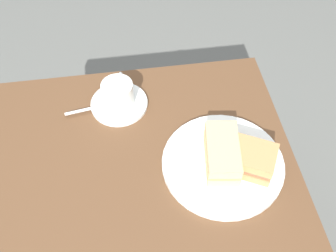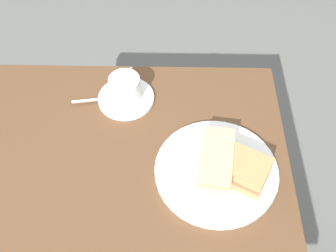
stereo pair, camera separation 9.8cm
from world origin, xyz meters
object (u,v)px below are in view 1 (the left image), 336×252
object	(u,v)px
sandwich_front	(222,153)
spoon	(90,108)
sandwich_plate	(223,164)
coffee_saucer	(119,104)
coffee_cup	(118,93)
sandwich_back	(248,158)

from	to	relation	value
sandwich_front	spoon	distance (m)	0.36
sandwich_plate	sandwich_front	size ratio (longest dim) A/B	1.91
sandwich_plate	coffee_saucer	xyz separation A→B (m)	(0.22, 0.23, -0.00)
coffee_cup	sandwich_plate	bearing A→B (deg)	-134.76
sandwich_plate	sandwich_back	size ratio (longest dim) A/B	2.02
coffee_cup	sandwich_back	bearing A→B (deg)	-130.91
coffee_saucer	sandwich_back	bearing A→B (deg)	-130.65
coffee_saucer	spoon	size ratio (longest dim) A/B	1.50
sandwich_back	coffee_cup	bearing A→B (deg)	49.09
coffee_cup	sandwich_front	bearing A→B (deg)	-134.66
spoon	coffee_saucer	bearing A→B (deg)	-81.13
sandwich_front	sandwich_back	world-z (taller)	sandwich_front
sandwich_front	spoon	world-z (taller)	sandwich_front
sandwich_plate	coffee_saucer	distance (m)	0.32
sandwich_plate	coffee_saucer	bearing A→B (deg)	45.53
sandwich_back	sandwich_plate	bearing A→B (deg)	72.36
sandwich_plate	coffee_saucer	world-z (taller)	sandwich_plate
sandwich_plate	coffee_saucer	size ratio (longest dim) A/B	1.92
coffee_saucer	coffee_cup	xyz separation A→B (m)	(0.00, -0.00, 0.04)
sandwich_front	sandwich_back	size ratio (longest dim) A/B	1.05
sandwich_front	sandwich_back	distance (m)	0.06
sandwich_back	coffee_saucer	xyz separation A→B (m)	(0.24, 0.28, -0.04)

